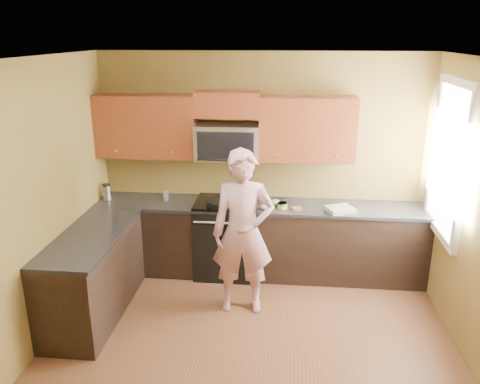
# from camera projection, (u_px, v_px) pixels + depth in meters

# --- Properties ---
(floor) EXTENTS (4.00, 4.00, 0.00)m
(floor) POSITION_uv_depth(u_px,v_px,m) (247.00, 357.00, 4.52)
(floor) COLOR brown
(floor) RESTS_ON ground
(ceiling) EXTENTS (4.00, 4.00, 0.00)m
(ceiling) POSITION_uv_depth(u_px,v_px,m) (249.00, 60.00, 3.67)
(ceiling) COLOR white
(ceiling) RESTS_ON ground
(wall_back) EXTENTS (4.00, 0.00, 4.00)m
(wall_back) POSITION_uv_depth(u_px,v_px,m) (262.00, 163.00, 5.98)
(wall_back) COLOR brown
(wall_back) RESTS_ON ground
(wall_left) EXTENTS (0.00, 4.00, 4.00)m
(wall_left) POSITION_uv_depth(u_px,v_px,m) (25.00, 215.00, 4.28)
(wall_left) COLOR brown
(wall_left) RESTS_ON ground
(cabinet_back_run) EXTENTS (4.00, 0.60, 0.88)m
(cabinet_back_run) POSITION_uv_depth(u_px,v_px,m) (259.00, 240.00, 5.99)
(cabinet_back_run) COLOR black
(cabinet_back_run) RESTS_ON floor
(cabinet_left_run) EXTENTS (0.60, 1.60, 0.88)m
(cabinet_left_run) POSITION_uv_depth(u_px,v_px,m) (93.00, 276.00, 5.11)
(cabinet_left_run) COLOR black
(cabinet_left_run) RESTS_ON floor
(countertop_back) EXTENTS (4.00, 0.62, 0.04)m
(countertop_back) POSITION_uv_depth(u_px,v_px,m) (260.00, 206.00, 5.83)
(countertop_back) COLOR black
(countertop_back) RESTS_ON cabinet_back_run
(countertop_left) EXTENTS (0.62, 1.60, 0.04)m
(countertop_left) POSITION_uv_depth(u_px,v_px,m) (90.00, 236.00, 4.96)
(countertop_left) COLOR black
(countertop_left) RESTS_ON cabinet_left_run
(stove) EXTENTS (0.76, 0.65, 0.95)m
(stove) POSITION_uv_depth(u_px,v_px,m) (227.00, 237.00, 5.99)
(stove) COLOR black
(stove) RESTS_ON floor
(microwave) EXTENTS (0.76, 0.40, 0.42)m
(microwave) POSITION_uv_depth(u_px,v_px,m) (228.00, 159.00, 5.80)
(microwave) COLOR silver
(microwave) RESTS_ON wall_back
(upper_cab_left) EXTENTS (1.22, 0.33, 0.75)m
(upper_cab_left) POSITION_uv_depth(u_px,v_px,m) (148.00, 156.00, 5.93)
(upper_cab_left) COLOR brown
(upper_cab_left) RESTS_ON wall_back
(upper_cab_right) EXTENTS (1.12, 0.33, 0.75)m
(upper_cab_right) POSITION_uv_depth(u_px,v_px,m) (306.00, 160.00, 5.75)
(upper_cab_right) COLOR brown
(upper_cab_right) RESTS_ON wall_back
(upper_cab_over_mw) EXTENTS (0.76, 0.33, 0.30)m
(upper_cab_over_mw) POSITION_uv_depth(u_px,v_px,m) (228.00, 104.00, 5.63)
(upper_cab_over_mw) COLOR brown
(upper_cab_over_mw) RESTS_ON wall_back
(window) EXTENTS (0.06, 1.06, 1.66)m
(window) POSITION_uv_depth(u_px,v_px,m) (450.00, 160.00, 4.95)
(window) COLOR white
(window) RESTS_ON wall_right
(woman) EXTENTS (0.68, 0.47, 1.79)m
(woman) POSITION_uv_depth(u_px,v_px,m) (243.00, 233.00, 5.07)
(woman) COLOR #CC667A
(woman) RESTS_ON floor
(frying_pan) EXTENTS (0.37, 0.54, 0.06)m
(frying_pan) POSITION_uv_depth(u_px,v_px,m) (219.00, 206.00, 5.69)
(frying_pan) COLOR black
(frying_pan) RESTS_ON stove
(butter_tub) EXTENTS (0.15, 0.15, 0.09)m
(butter_tub) POSITION_uv_depth(u_px,v_px,m) (282.00, 208.00, 5.69)
(butter_tub) COLOR gold
(butter_tub) RESTS_ON countertop_back
(toast_slice) EXTENTS (0.14, 0.14, 0.01)m
(toast_slice) POSITION_uv_depth(u_px,v_px,m) (297.00, 208.00, 5.67)
(toast_slice) COLOR #B27F47
(toast_slice) RESTS_ON countertop_back
(napkin_a) EXTENTS (0.13, 0.13, 0.06)m
(napkin_a) POSITION_uv_depth(u_px,v_px,m) (265.00, 207.00, 5.66)
(napkin_a) COLOR silver
(napkin_a) RESTS_ON countertop_back
(napkin_b) EXTENTS (0.14, 0.15, 0.07)m
(napkin_b) POSITION_uv_depth(u_px,v_px,m) (275.00, 202.00, 5.80)
(napkin_b) COLOR silver
(napkin_b) RESTS_ON countertop_back
(dish_towel) EXTENTS (0.37, 0.34, 0.05)m
(dish_towel) POSITION_uv_depth(u_px,v_px,m) (340.00, 209.00, 5.59)
(dish_towel) COLOR silver
(dish_towel) RESTS_ON countertop_back
(travel_mug) EXTENTS (0.11, 0.11, 0.20)m
(travel_mug) POSITION_uv_depth(u_px,v_px,m) (107.00, 200.00, 5.99)
(travel_mug) COLOR silver
(travel_mug) RESTS_ON countertop_back
(glass_a) EXTENTS (0.08, 0.08, 0.12)m
(glass_a) POSITION_uv_depth(u_px,v_px,m) (166.00, 196.00, 5.96)
(glass_a) COLOR silver
(glass_a) RESTS_ON countertop_back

